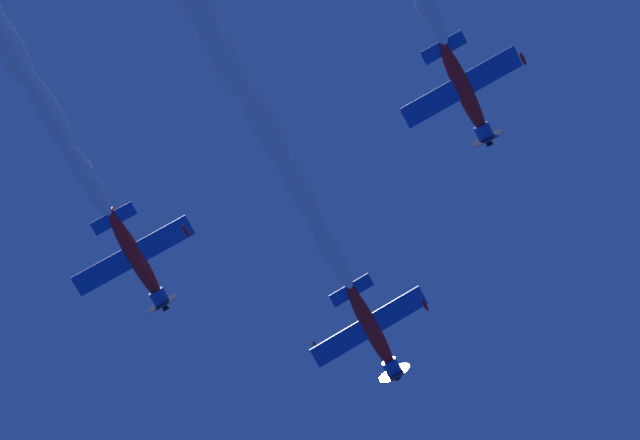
{
  "coord_description": "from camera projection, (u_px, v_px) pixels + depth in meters",
  "views": [
    {
      "loc": [
        -17.57,
        16.68,
        1.59
      ],
      "look_at": [
        -1.11,
        6.96,
        72.49
      ],
      "focal_mm": 53.59,
      "sensor_mm": 36.0,
      "label": 1
    }
  ],
  "objects": [
    {
      "name": "airplane_lead",
      "position": [
        373.0,
        331.0,
        74.3
      ],
      "size": [
        9.0,
        8.59,
        3.27
      ],
      "color": "red"
    },
    {
      "name": "smoke_trail_lead",
      "position": [
        218.0,
        38.0,
        68.59
      ],
      "size": [
        20.19,
        29.99,
        3.33
      ],
      "color": "white"
    },
    {
      "name": "airplane_left_wingman",
      "position": [
        138.0,
        260.0,
        73.02
      ],
      "size": [
        9.09,
        8.6,
        3.17
      ],
      "color": "red"
    },
    {
      "name": "airplane_right_wingman",
      "position": [
        465.0,
        92.0,
        70.94
      ],
      "size": [
        9.03,
        8.63,
        3.25
      ],
      "color": "red"
    }
  ]
}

